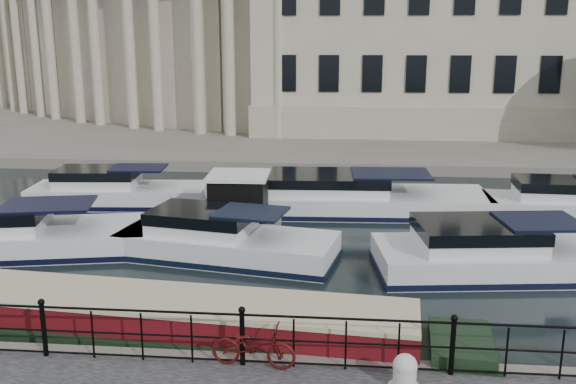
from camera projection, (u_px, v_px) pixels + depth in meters
The scene contains 9 objects.
ground_plane at pixel (259, 338), 14.85m from camera, with size 160.00×160.00×0.00m, color black.
far_bank at pixel (323, 117), 52.50m from camera, with size 120.00×42.00×0.55m, color #6B665B.
railing at pixel (242, 334), 12.39m from camera, with size 24.14×0.14×1.22m.
civic_building at pixel (308, 32), 46.82m from camera, with size 53.55×31.84×16.85m.
bicycle at pixel (253, 346), 12.36m from camera, with size 0.58×1.67×0.88m, color #410D0B.
mooring_bollard at pixel (405, 372), 11.63m from camera, with size 0.60×0.60×0.67m.
narrowboat at pixel (136, 329), 14.46m from camera, with size 15.78×3.48×1.57m.
harbour_hut at pixel (239, 206), 22.63m from camera, with size 2.93×2.47×2.18m.
cabin_cruisers at pixel (290, 223), 22.61m from camera, with size 28.05×10.11×1.99m.
Camera 1 is at (1.92, -13.50, 6.82)m, focal length 40.00 mm.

